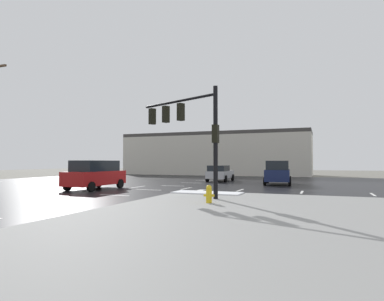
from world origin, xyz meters
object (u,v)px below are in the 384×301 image
Objects in this scene: fire_hydrant at (209,194)px; suv_navy at (278,172)px; sedan_silver at (220,173)px; suv_red at (95,174)px; traffic_signal_mast at (189,123)px.

suv_navy is at bearing 85.62° from fire_hydrant.
suv_red reaches higher than sedan_silver.
fire_hydrant is at bearing 152.54° from traffic_signal_mast.
sedan_silver is (-4.78, 17.62, 0.32)m from fire_hydrant.
suv_navy is at bearing -114.87° from sedan_silver.
suv_red is at bearing 126.93° from suv_navy.
traffic_signal_mast is at bearing 161.97° from suv_navy.
sedan_silver is at bearing 62.70° from suv_navy.
suv_red is at bearing 154.62° from sedan_silver.
fire_hydrant is 0.16× the size of suv_red.
traffic_signal_mast is 1.13× the size of suv_navy.
traffic_signal_mast is 9.18m from suv_red.
fire_hydrant is at bearing 171.20° from suv_navy.
suv_red is (-10.17, 5.14, 0.55)m from fire_hydrant.
sedan_silver is at bearing -56.34° from traffic_signal_mast.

